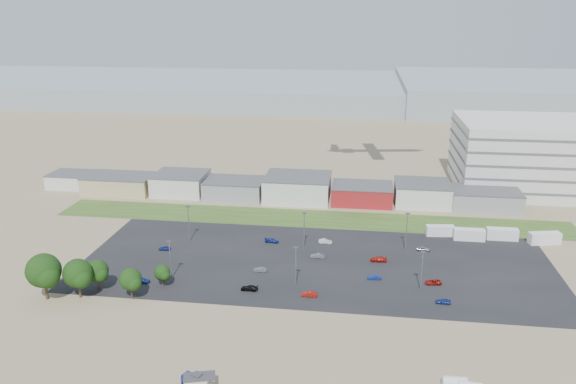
% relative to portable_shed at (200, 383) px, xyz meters
% --- Properties ---
extents(ground, '(700.00, 700.00, 0.00)m').
position_rel_portable_shed_xyz_m(ground, '(10.01, 33.91, -1.35)').
color(ground, '#927F5D').
rests_on(ground, ground).
extents(parking_lot, '(120.00, 50.00, 0.01)m').
position_rel_portable_shed_xyz_m(parking_lot, '(15.01, 53.91, -1.34)').
color(parking_lot, black).
rests_on(parking_lot, ground).
extents(grass_strip, '(160.00, 16.00, 0.02)m').
position_rel_portable_shed_xyz_m(grass_strip, '(10.01, 85.91, -1.34)').
color(grass_strip, '#2F4E1D').
rests_on(grass_strip, ground).
extents(hills_backdrop, '(700.00, 200.00, 9.00)m').
position_rel_portable_shed_xyz_m(hills_backdrop, '(50.01, 348.91, 3.15)').
color(hills_backdrop, gray).
rests_on(hills_backdrop, ground).
extents(building_row, '(170.00, 20.00, 8.00)m').
position_rel_portable_shed_xyz_m(building_row, '(-6.99, 104.91, 2.65)').
color(building_row, silver).
rests_on(building_row, ground).
extents(parking_garage, '(80.00, 40.00, 25.00)m').
position_rel_portable_shed_xyz_m(parking_garage, '(100.01, 128.91, 11.15)').
color(parking_garage, silver).
rests_on(parking_garage, ground).
extents(portable_shed, '(5.91, 4.14, 2.70)m').
position_rel_portable_shed_xyz_m(portable_shed, '(0.00, 0.00, 0.00)').
color(portable_shed, beige).
rests_on(portable_shed, ground).
extents(telehandler, '(7.38, 5.10, 2.94)m').
position_rel_portable_shed_xyz_m(telehandler, '(-1.19, 0.57, 0.12)').
color(telehandler, navy).
rests_on(telehandler, ground).
extents(storage_tank_nw, '(4.07, 2.09, 2.42)m').
position_rel_portable_shed_xyz_m(storage_tank_nw, '(42.94, 6.28, -0.14)').
color(storage_tank_nw, silver).
rests_on(storage_tank_nw, ground).
extents(box_trailer_a, '(8.21, 3.35, 2.99)m').
position_rel_portable_shed_xyz_m(box_trailer_a, '(48.73, 77.10, 0.15)').
color(box_trailer_a, silver).
rests_on(box_trailer_a, ground).
extents(box_trailer_b, '(8.58, 2.68, 3.22)m').
position_rel_portable_shed_xyz_m(box_trailer_b, '(56.45, 74.84, 0.26)').
color(box_trailer_b, silver).
rests_on(box_trailer_b, ground).
extents(box_trailer_c, '(8.66, 2.73, 3.24)m').
position_rel_portable_shed_xyz_m(box_trailer_c, '(65.75, 76.48, 0.27)').
color(box_trailer_c, silver).
rests_on(box_trailer_c, ground).
extents(box_trailer_d, '(9.04, 4.53, 3.25)m').
position_rel_portable_shed_xyz_m(box_trailer_d, '(76.75, 74.91, 0.27)').
color(box_trailer_d, silver).
rests_on(box_trailer_d, ground).
extents(tree_far_left, '(8.18, 8.18, 12.28)m').
position_rel_portable_shed_xyz_m(tree_far_left, '(-43.03, 26.22, 4.79)').
color(tree_far_left, black).
rests_on(tree_far_left, ground).
extents(tree_left, '(6.96, 6.96, 10.44)m').
position_rel_portable_shed_xyz_m(tree_left, '(-36.08, 28.02, 3.87)').
color(tree_left, black).
rests_on(tree_left, ground).
extents(tree_mid, '(5.52, 5.52, 8.27)m').
position_rel_portable_shed_xyz_m(tree_mid, '(-33.66, 32.29, 2.79)').
color(tree_mid, black).
rests_on(tree_mid, ground).
extents(tree_right, '(5.37, 5.37, 8.06)m').
position_rel_portable_shed_xyz_m(tree_right, '(-24.45, 29.43, 2.68)').
color(tree_right, black).
rests_on(tree_right, ground).
extents(tree_near, '(4.00, 4.00, 6.00)m').
position_rel_portable_shed_xyz_m(tree_near, '(-19.53, 35.93, 1.65)').
color(tree_near, black).
rests_on(tree_near, ground).
extents(lightpole_front_l, '(1.14, 0.47, 9.66)m').
position_rel_portable_shed_xyz_m(lightpole_front_l, '(-18.90, 40.15, 3.48)').
color(lightpole_front_l, slate).
rests_on(lightpole_front_l, ground).
extents(lightpole_front_m, '(1.15, 0.48, 9.75)m').
position_rel_portable_shed_xyz_m(lightpole_front_m, '(11.39, 40.45, 3.53)').
color(lightpole_front_m, slate).
rests_on(lightpole_front_m, ground).
extents(lightpole_front_r, '(1.11, 0.46, 9.45)m').
position_rel_portable_shed_xyz_m(lightpole_front_r, '(40.32, 42.45, 3.38)').
color(lightpole_front_r, slate).
rests_on(lightpole_front_r, ground).
extents(lightpole_back_l, '(1.22, 0.51, 10.40)m').
position_rel_portable_shed_xyz_m(lightpole_back_l, '(-21.63, 63.28, 3.85)').
color(lightpole_back_l, slate).
rests_on(lightpole_back_l, ground).
extents(lightpole_back_m, '(1.23, 0.51, 10.45)m').
position_rel_portable_shed_xyz_m(lightpole_back_m, '(10.93, 62.26, 3.87)').
color(lightpole_back_m, slate).
rests_on(lightpole_back_m, ground).
extents(lightpole_back_r, '(1.23, 0.51, 10.47)m').
position_rel_portable_shed_xyz_m(lightpole_back_r, '(38.28, 65.52, 3.89)').
color(lightpole_back_r, slate).
rests_on(lightpole_back_r, ground).
extents(parked_car_0, '(4.10, 2.29, 1.08)m').
position_rel_portable_shed_xyz_m(parked_car_0, '(43.53, 45.49, -0.81)').
color(parked_car_0, '#9A150E').
rests_on(parked_car_0, ground).
extents(parked_car_1, '(3.49, 1.49, 1.12)m').
position_rel_portable_shed_xyz_m(parked_car_1, '(29.77, 46.17, -0.79)').
color(parked_car_1, navy).
rests_on(parked_car_1, ground).
extents(parked_car_2, '(3.30, 1.38, 1.12)m').
position_rel_portable_shed_xyz_m(parked_car_2, '(44.70, 36.27, -0.79)').
color(parked_car_2, navy).
rests_on(parked_car_2, ground).
extents(parked_car_3, '(4.02, 1.67, 1.16)m').
position_rel_portable_shed_xyz_m(parked_car_3, '(1.04, 36.50, -0.77)').
color(parked_car_3, black).
rests_on(parked_car_3, ground).
extents(parked_car_4, '(3.34, 1.29, 1.09)m').
position_rel_portable_shed_xyz_m(parked_car_4, '(1.72, 46.55, -0.80)').
color(parked_car_4, '#595B5E').
rests_on(parked_car_4, ground).
extents(parked_car_5, '(3.31, 1.49, 1.11)m').
position_rel_portable_shed_xyz_m(parked_car_5, '(-26.35, 56.12, -0.80)').
color(parked_car_5, navy).
rests_on(parked_car_5, ground).
extents(parked_car_6, '(4.07, 1.84, 1.16)m').
position_rel_portable_shed_xyz_m(parked_car_6, '(1.53, 65.38, -0.77)').
color(parked_car_6, navy).
rests_on(parked_car_6, ground).
extents(parked_car_7, '(3.74, 1.39, 1.22)m').
position_rel_portable_shed_xyz_m(parked_car_7, '(15.17, 56.67, -0.74)').
color(parked_car_7, '#595B5E').
rests_on(parked_car_7, ground).
extents(parked_car_8, '(3.55, 1.52, 1.20)m').
position_rel_portable_shed_xyz_m(parked_car_8, '(43.02, 65.18, -0.75)').
color(parked_car_8, '#A5A5AA').
rests_on(parked_car_8, ground).
extents(parked_car_10, '(4.03, 1.75, 1.15)m').
position_rel_portable_shed_xyz_m(parked_car_10, '(-25.13, 36.87, -0.77)').
color(parked_car_10, navy).
rests_on(parked_car_10, ground).
extents(parked_car_11, '(3.72, 1.34, 1.22)m').
position_rel_portable_shed_xyz_m(parked_car_11, '(16.39, 66.78, -0.74)').
color(parked_car_11, silver).
rests_on(parked_car_11, ground).
extents(parked_car_12, '(4.38, 1.93, 1.25)m').
position_rel_portable_shed_xyz_m(parked_car_12, '(30.89, 56.65, -0.72)').
color(parked_car_12, '#9A150E').
rests_on(parked_car_12, ground).
extents(parked_car_13, '(3.64, 1.30, 1.19)m').
position_rel_portable_shed_xyz_m(parked_car_13, '(15.11, 35.46, -0.75)').
color(parked_car_13, '#9A150E').
rests_on(parked_car_13, ground).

